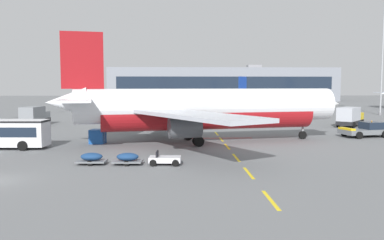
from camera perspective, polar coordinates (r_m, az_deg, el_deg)
name	(u,v)px	position (r m, az deg, el deg)	size (l,w,h in m)	color
ground	(336,124)	(72.67, 20.01, -0.52)	(400.00, 400.00, 0.00)	slate
apron_paint_markings	(210,126)	(65.13, 2.61, -0.82)	(8.00, 95.47, 0.01)	yellow
airliner_foreground	(205,108)	(45.49, 1.81, 1.69)	(34.65, 33.94, 12.20)	white
pushback_tug	(366,130)	(55.39, 23.70, -1.31)	(6.50, 4.24, 2.08)	slate
airliner_far_center	(219,98)	(112.52, 3.83, 3.13)	(23.44, 21.59, 9.30)	white
catering_truck	(350,116)	(68.04, 21.74, 0.47)	(6.32, 6.91, 3.14)	black
fuel_service_truck	(35,116)	(70.27, -21.67, 0.60)	(3.09, 7.16, 3.14)	black
baggage_train	(128,158)	(33.41, -9.17, -5.46)	(8.67, 2.01, 1.14)	silver
uld_cargo_container	(98,136)	(46.18, -13.40, -2.31)	(1.77, 1.74, 1.60)	#194C9E
apron_light_mast_far	(383,38)	(98.38, 25.77, 10.59)	(1.80, 1.80, 27.79)	slate
terminal_satellite	(221,85)	(178.11, 4.25, 5.10)	(97.03, 26.90, 15.78)	gray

